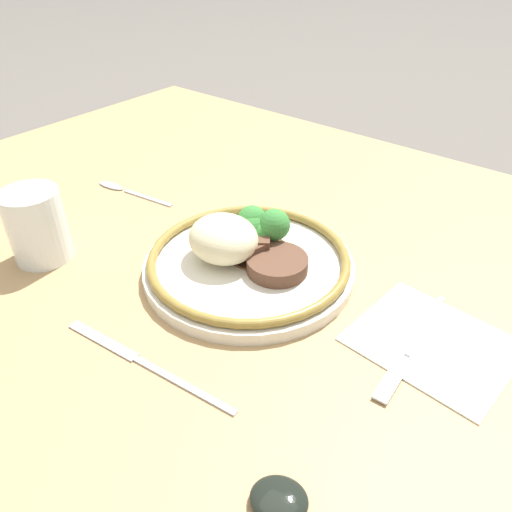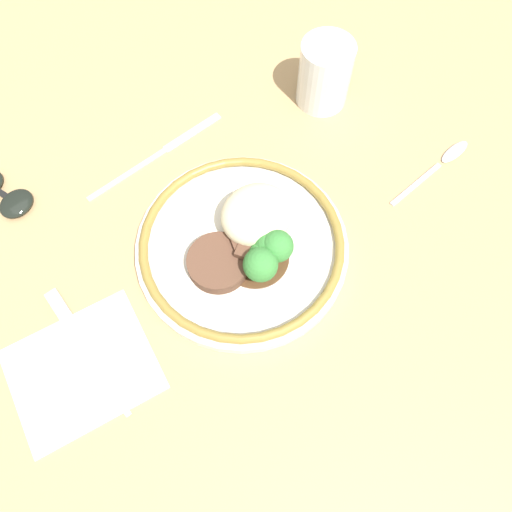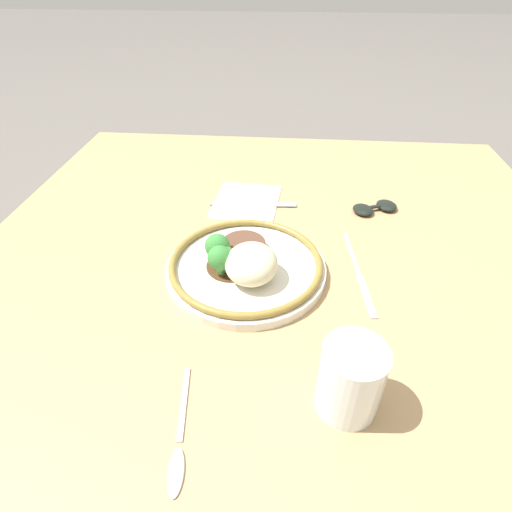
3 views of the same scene
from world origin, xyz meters
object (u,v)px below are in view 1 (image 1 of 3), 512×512
object	(u,v)px
plate	(247,256)
spoon	(120,189)
knife	(140,361)
fork	(408,354)
juice_glass	(38,230)

from	to	relation	value
plate	spoon	xyz separation A→B (m)	(0.31, -0.04, -0.02)
knife	plate	bearing A→B (deg)	-91.22
spoon	fork	bearing A→B (deg)	167.21
plate	fork	xyz separation A→B (m)	(-0.23, 0.01, -0.02)
fork	plate	bearing A→B (deg)	-97.03
plate	fork	distance (m)	0.23
juice_glass	fork	bearing A→B (deg)	-163.58
juice_glass	knife	world-z (taller)	juice_glass
fork	juice_glass	bearing A→B (deg)	-77.50
plate	juice_glass	bearing A→B (deg)	32.63
juice_glass	knife	bearing A→B (deg)	169.52
fork	spoon	bearing A→B (deg)	-99.44
juice_glass	knife	size ratio (longest dim) A/B	0.43
juice_glass	fork	distance (m)	0.49
fork	knife	bearing A→B (deg)	-53.49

